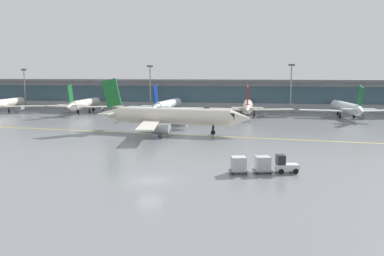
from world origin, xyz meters
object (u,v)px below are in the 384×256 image
object	(u,v)px
gate_airplane_0	(5,104)
cargo_dolly_trailing	(239,164)
apron_light_mast_0	(25,87)
gate_airplane_3	(248,106)
baggage_tug	(285,165)
gate_airplane_1	(85,104)
gate_airplane_2	(168,105)
taxiing_regional_jet	(171,117)
cargo_dolly_lead	(263,164)
gate_airplane_4	(346,108)
apron_light_mast_2	(291,86)
apron_light_mast_1	(150,86)

from	to	relation	value
gate_airplane_0	cargo_dolly_trailing	world-z (taller)	gate_airplane_0
apron_light_mast_0	gate_airplane_3	bearing A→B (deg)	-8.41
apron_light_mast_0	cargo_dolly_trailing	bearing A→B (deg)	-45.88
cargo_dolly_trailing	baggage_tug	bearing A→B (deg)	0.00
gate_airplane_0	cargo_dolly_trailing	distance (m)	95.50
gate_airplane_1	gate_airplane_3	xyz separation A→B (m)	(47.20, -1.73, 0.04)
gate_airplane_0	gate_airplane_2	world-z (taller)	gate_airplane_2
taxiing_regional_jet	cargo_dolly_lead	bearing A→B (deg)	-53.19
taxiing_regional_jet	cargo_dolly_lead	xyz separation A→B (m)	(17.21, -29.45, -2.09)
cargo_dolly_trailing	gate_airplane_3	bearing A→B (deg)	77.37
gate_airplane_4	baggage_tug	size ratio (longest dim) A/B	9.20
gate_airplane_1	cargo_dolly_trailing	world-z (taller)	gate_airplane_1
apron_light_mast_2	cargo_dolly_trailing	bearing A→B (deg)	-98.65
taxiing_regional_jet	baggage_tug	distance (m)	35.03
gate_airplane_2	apron_light_mast_1	size ratio (longest dim) A/B	1.90
gate_airplane_4	apron_light_mast_2	size ratio (longest dim) A/B	1.86
gate_airplane_0	apron_light_mast_0	bearing A→B (deg)	-2.85
gate_airplane_0	apron_light_mast_2	bearing A→B (deg)	-87.52
gate_airplane_4	cargo_dolly_trailing	world-z (taller)	gate_airplane_4
apron_light_mast_2	gate_airplane_0	bearing A→B (deg)	-172.31
gate_airplane_3	apron_light_mast_2	distance (m)	16.63
gate_airplane_2	apron_light_mast_2	distance (m)	35.85
taxiing_regional_jet	baggage_tug	xyz separation A→B (m)	(19.74, -28.85, -2.25)
gate_airplane_0	cargo_dolly_lead	distance (m)	97.16
gate_airplane_0	apron_light_mast_1	bearing A→B (deg)	-80.42
baggage_tug	apron_light_mast_0	world-z (taller)	apron_light_mast_0
gate_airplane_3	baggage_tug	bearing A→B (deg)	-175.59
gate_airplane_2	taxiing_regional_jet	xyz separation A→B (m)	(8.41, -34.56, 0.53)
cargo_dolly_trailing	apron_light_mast_2	distance (m)	75.37
gate_airplane_4	apron_light_mast_0	size ratio (longest dim) A/B	2.04
taxiing_regional_jet	apron_light_mast_2	world-z (taller)	apron_light_mast_2
cargo_dolly_lead	apron_light_mast_1	world-z (taller)	apron_light_mast_1
gate_airplane_3	cargo_dolly_trailing	world-z (taller)	gate_airplane_3
cargo_dolly_trailing	gate_airplane_4	bearing A→B (deg)	55.75
gate_airplane_4	cargo_dolly_trailing	bearing A→B (deg)	153.63
gate_airplane_0	taxiing_regional_jet	size ratio (longest dim) A/B	0.82
gate_airplane_1	baggage_tug	size ratio (longest dim) A/B	9.07
gate_airplane_2	cargo_dolly_trailing	distance (m)	68.59
gate_airplane_3	gate_airplane_1	bearing A→B (deg)	86.87
gate_airplane_0	gate_airplane_3	distance (m)	71.05
taxiing_regional_jet	apron_light_mast_1	distance (m)	46.85
gate_airplane_1	taxiing_regional_jet	bearing A→B (deg)	-139.73
gate_airplane_2	cargo_dolly_trailing	size ratio (longest dim) A/B	10.91
cargo_dolly_trailing	apron_light_mast_2	world-z (taller)	apron_light_mast_2
taxiing_regional_jet	gate_airplane_4	bearing A→B (deg)	47.55
cargo_dolly_trailing	apron_light_mast_0	size ratio (longest dim) A/B	0.19
cargo_dolly_lead	gate_airplane_0	bearing A→B (deg)	126.81
gate_airplane_1	apron_light_mast_1	size ratio (longest dim) A/B	1.87
cargo_dolly_lead	apron_light_mast_0	xyz separation A→B (m)	(-74.97, 73.83, 6.04)
gate_airplane_1	apron_light_mast_0	xyz separation A→B (m)	(-24.31, 8.84, 4.52)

